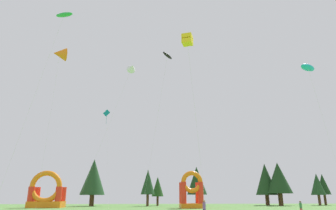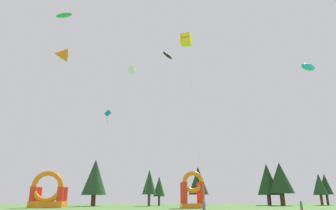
{
  "view_description": "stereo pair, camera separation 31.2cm",
  "coord_description": "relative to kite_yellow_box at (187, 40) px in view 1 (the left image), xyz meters",
  "views": [
    {
      "loc": [
        -2.5,
        -27.69,
        2.16
      ],
      "look_at": [
        0.0,
        6.79,
        12.63
      ],
      "focal_mm": 32.11,
      "sensor_mm": 36.0,
      "label": 1
    },
    {
      "loc": [
        -2.19,
        -27.71,
        2.16
      ],
      "look_at": [
        0.0,
        6.79,
        12.63
      ],
      "focal_mm": 32.11,
      "sensor_mm": 36.0,
      "label": 2
    }
  ],
  "objects": [
    {
      "name": "kite_yellow_box",
      "position": [
        0.0,
        0.0,
        0.0
      ],
      "size": [
        2.9,
        6.66,
        15.36
      ],
      "color": "yellow",
      "rests_on": "ground_plane"
    },
    {
      "name": "kite_green_parafoil",
      "position": [
        -12.17,
        5.26,
        5.35
      ],
      "size": [
        6.86,
        4.03,
        20.75
      ],
      "color": "green",
      "rests_on": "ground_plane"
    },
    {
      "name": "kite_orange_delta",
      "position": [
        -16.54,
        19.16,
        7.64
      ],
      "size": [
        4.59,
        8.67,
        23.61
      ],
      "color": "orange",
      "rests_on": "ground_plane"
    },
    {
      "name": "kite_cyan_parafoil",
      "position": [
        16.14,
        9.65,
        2.22
      ],
      "size": [
        5.82,
        3.93,
        17.54
      ],
      "color": "#19B7CC",
      "rests_on": "ground_plane"
    },
    {
      "name": "kite_black_parafoil",
      "position": [
        -0.76,
        13.42,
        5.07
      ],
      "size": [
        3.84,
        4.52,
        20.48
      ],
      "color": "black",
      "rests_on": "ground_plane"
    },
    {
      "name": "kite_teal_diamond",
      "position": [
        -11.45,
        37.06,
        3.16
      ],
      "size": [
        2.55,
        5.35,
        18.77
      ],
      "color": "#0C7F7A",
      "rests_on": "ground_plane"
    },
    {
      "name": "kite_white_delta",
      "position": [
        -5.63,
        17.51,
        5.04
      ],
      "size": [
        7.03,
        2.74,
        20.7
      ],
      "color": "white",
      "rests_on": "ground_plane"
    },
    {
      "name": "person_near_camera",
      "position": [
        2.56,
        8.39,
        -13.85
      ],
      "size": [
        0.37,
        0.37,
        1.77
      ],
      "rotation": [
        0.0,
        0.0,
        3.4
      ],
      "color": "navy",
      "rests_on": "ground_plane"
    },
    {
      "name": "person_far_side",
      "position": [
        14.61,
        12.55,
        -13.95
      ],
      "size": [
        0.31,
        0.31,
        1.6
      ],
      "rotation": [
        0.0,
        0.0,
        2.99
      ],
      "color": "#B21E26",
      "rests_on": "ground_plane"
    },
    {
      "name": "inflatable_blue_arch",
      "position": [
        5.12,
        34.06,
        -12.31
      ],
      "size": [
        4.12,
        3.6,
        6.55
      ],
      "color": "orange",
      "rests_on": "ground_plane"
    },
    {
      "name": "inflatable_red_slide",
      "position": [
        -22.06,
        38.21,
        -12.58
      ],
      "size": [
        6.22,
        4.28,
        6.79
      ],
      "color": "orange",
      "rests_on": "ground_plane"
    },
    {
      "name": "tree_row_0",
      "position": [
        -14.97,
        47.06,
        -8.72
      ],
      "size": [
        5.45,
        5.45,
        10.12
      ],
      "color": "#4C331E",
      "rests_on": "ground_plane"
    },
    {
      "name": "tree_row_1",
      "position": [
        -2.79,
        46.02,
        -9.84
      ],
      "size": [
        3.1,
        3.1,
        7.79
      ],
      "color": "#4C331E",
      "rests_on": "ground_plane"
    },
    {
      "name": "tree_row_2",
      "position": [
        -0.49,
        49.03,
        -10.72
      ],
      "size": [
        2.74,
        2.74,
        6.44
      ],
      "color": "#4C331E",
      "rests_on": "ground_plane"
    },
    {
      "name": "tree_row_3",
      "position": [
        8.64,
        48.82,
        -9.38
      ],
      "size": [
        4.6,
        4.6,
        8.73
      ],
      "color": "#4C331E",
      "rests_on": "ground_plane"
    },
    {
      "name": "tree_row_4",
      "position": [
        25.54,
        49.73,
        -8.93
      ],
      "size": [
        4.99,
        4.99,
        9.68
      ],
      "color": "#4C331E",
      "rests_on": "ground_plane"
    },
    {
      "name": "tree_row_5",
      "position": [
        27.77,
        47.44,
        -8.75
      ],
      "size": [
        5.77,
        5.77,
        9.74
      ],
      "color": "#4C331E",
      "rests_on": "ground_plane"
    },
    {
      "name": "tree_row_6",
      "position": [
        37.93,
        49.06,
        -10.12
      ],
      "size": [
        3.37,
        3.37,
        7.33
      ],
      "color": "#4C331E",
      "rests_on": "ground_plane"
    },
    {
      "name": "tree_row_7",
      "position": [
        40.22,
        50.48,
        -10.04
      ],
      "size": [
        3.14,
        3.14,
        7.37
      ],
      "color": "#4C331E",
      "rests_on": "ground_plane"
    }
  ]
}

